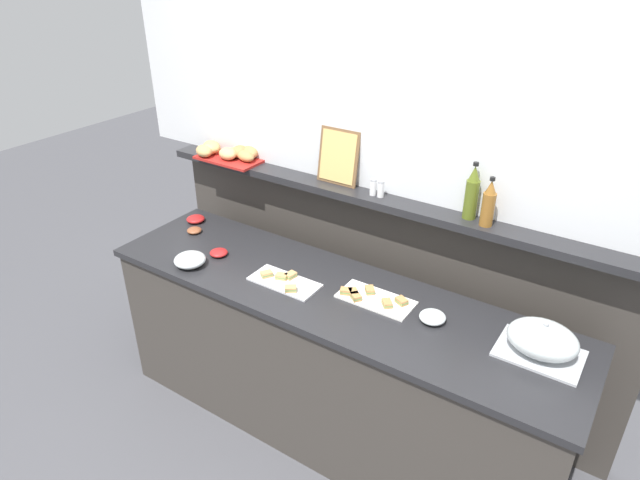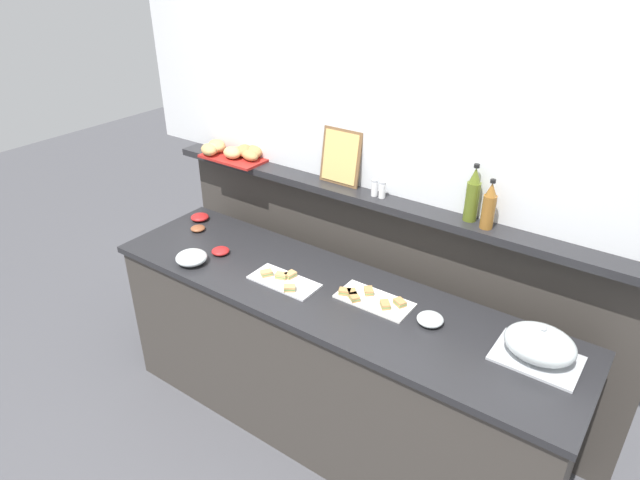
% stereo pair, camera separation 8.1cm
% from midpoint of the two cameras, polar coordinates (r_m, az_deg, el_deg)
% --- Properties ---
extents(ground_plane, '(12.00, 12.00, 0.00)m').
position_cam_midpoint_polar(ground_plane, '(3.68, 7.02, -12.74)').
color(ground_plane, '#4C4C51').
extents(buffet_counter, '(2.44, 0.64, 0.90)m').
position_cam_midpoint_polar(buffet_counter, '(2.99, 1.77, -12.51)').
color(buffet_counter, '#3D3833').
rests_on(buffet_counter, ground_plane).
extents(back_ledge_unit, '(2.73, 0.22, 1.26)m').
position_cam_midpoint_polar(back_ledge_unit, '(3.21, 6.82, -4.86)').
color(back_ledge_unit, '#3D3833').
rests_on(back_ledge_unit, ground_plane).
extents(upper_wall_panel, '(3.33, 0.08, 1.34)m').
position_cam_midpoint_polar(upper_wall_panel, '(2.75, 8.66, 18.02)').
color(upper_wall_panel, silver).
rests_on(upper_wall_panel, back_ledge_unit).
extents(sandwich_platter_front, '(0.36, 0.17, 0.04)m').
position_cam_midpoint_polar(sandwich_platter_front, '(2.79, -2.92, -4.16)').
color(sandwich_platter_front, silver).
rests_on(sandwich_platter_front, buffet_counter).
extents(sandwich_platter_rear, '(0.36, 0.18, 0.04)m').
position_cam_midpoint_polar(sandwich_platter_rear, '(2.66, 6.20, -6.05)').
color(sandwich_platter_rear, white).
rests_on(sandwich_platter_rear, buffet_counter).
extents(serving_cloche, '(0.34, 0.24, 0.17)m').
position_cam_midpoint_polar(serving_cloche, '(2.46, 22.46, -9.95)').
color(serving_cloche, '#B7BABF').
rests_on(serving_cloche, buffet_counter).
extents(glass_bowl_large, '(0.17, 0.17, 0.07)m').
position_cam_midpoint_polar(glass_bowl_large, '(3.00, -12.27, -1.82)').
color(glass_bowl_large, silver).
rests_on(glass_bowl_large, buffet_counter).
extents(glass_bowl_medium, '(0.12, 0.12, 0.05)m').
position_cam_midpoint_polar(glass_bowl_medium, '(2.55, 12.11, -7.99)').
color(glass_bowl_medium, silver).
rests_on(glass_bowl_medium, buffet_counter).
extents(condiment_bowl_red, '(0.08, 0.08, 0.03)m').
position_cam_midpoint_polar(condiment_bowl_red, '(3.33, -11.72, 1.17)').
color(condiment_bowl_red, brown).
rests_on(condiment_bowl_red, buffet_counter).
extents(condiment_bowl_teal, '(0.10, 0.10, 0.03)m').
position_cam_midpoint_polar(condiment_bowl_teal, '(3.06, -9.41, -1.12)').
color(condiment_bowl_teal, red).
rests_on(condiment_bowl_teal, buffet_counter).
extents(condiment_bowl_dark, '(0.11, 0.11, 0.04)m').
position_cam_midpoint_polar(condiment_bowl_dark, '(3.45, -11.55, 2.30)').
color(condiment_bowl_dark, red).
rests_on(condiment_bowl_dark, buffet_counter).
extents(vinegar_bottle_amber, '(0.06, 0.06, 0.24)m').
position_cam_midpoint_polar(vinegar_bottle_amber, '(2.61, 17.77, 3.26)').
color(vinegar_bottle_amber, '#8E5B23').
rests_on(vinegar_bottle_amber, back_ledge_unit).
extents(olive_oil_bottle, '(0.06, 0.06, 0.28)m').
position_cam_midpoint_polar(olive_oil_bottle, '(2.66, 16.21, 4.38)').
color(olive_oil_bottle, '#56661E').
rests_on(olive_oil_bottle, back_ledge_unit).
extents(salt_shaker, '(0.03, 0.03, 0.09)m').
position_cam_midpoint_polar(salt_shaker, '(2.86, 6.43, 5.33)').
color(salt_shaker, white).
rests_on(salt_shaker, back_ledge_unit).
extents(pepper_shaker, '(0.03, 0.03, 0.09)m').
position_cam_midpoint_polar(pepper_shaker, '(2.84, 7.20, 5.12)').
color(pepper_shaker, white).
rests_on(pepper_shaker, back_ledge_unit).
extents(bread_basket, '(0.44, 0.30, 0.08)m').
position_cam_midpoint_polar(bread_basket, '(3.39, -8.25, 8.94)').
color(bread_basket, '#B2231E').
rests_on(bread_basket, back_ledge_unit).
extents(framed_picture, '(0.24, 0.06, 0.29)m').
position_cam_midpoint_polar(framed_picture, '(2.96, 2.94, 8.48)').
color(framed_picture, brown).
rests_on(framed_picture, back_ledge_unit).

